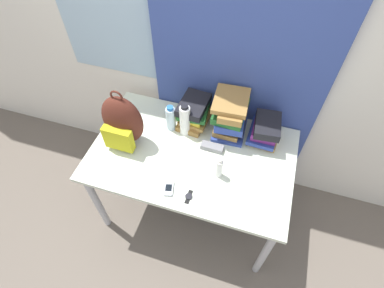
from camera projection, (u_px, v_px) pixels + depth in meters
ground_plane at (176, 251)px, 2.32m from camera, size 12.00×12.00×0.00m
wall_back at (215, 44)px, 1.88m from camera, size 6.00×0.06×2.50m
curtain_blue at (240, 54)px, 1.82m from camera, size 1.14×0.04×2.50m
desk at (192, 160)px, 2.04m from camera, size 1.34×0.83×0.75m
backpack at (122, 122)px, 1.90m from camera, size 0.28×0.20×0.44m
book_stack_left at (194, 112)px, 2.08m from camera, size 0.22×0.28×0.19m
book_stack_center at (231, 115)px, 1.99m from camera, size 0.25×0.30×0.29m
book_stack_right at (265, 130)px, 1.99m from camera, size 0.21×0.27×0.18m
water_bottle at (171, 118)px, 2.04m from camera, size 0.07×0.07×0.21m
sports_bottle at (185, 120)px, 2.00m from camera, size 0.07×0.07×0.26m
sunscreen_bottle at (219, 168)px, 1.82m from camera, size 0.04×0.04×0.17m
cell_phone at (169, 188)px, 1.81m from camera, size 0.08×0.11×0.02m
sunglasses_case at (212, 147)px, 1.99m from camera, size 0.15×0.06×0.04m
wristwatch at (189, 197)px, 1.78m from camera, size 0.04×0.09×0.01m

